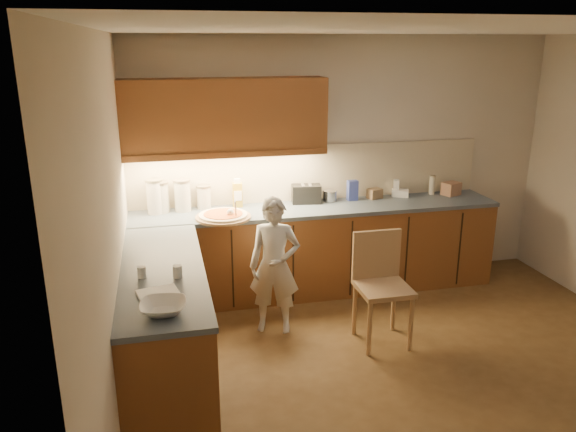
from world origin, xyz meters
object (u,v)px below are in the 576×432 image
(child, at_px, (275,266))
(toaster, at_px, (306,194))
(oil_jug, at_px, (237,194))
(wooden_chair, at_px, (380,279))
(pizza_on_board, at_px, (224,216))

(child, xyz_separation_m, toaster, (0.53, 0.91, 0.39))
(child, xyz_separation_m, oil_jug, (-0.19, 0.92, 0.43))
(oil_jug, bearing_deg, wooden_chair, -50.88)
(wooden_chair, bearing_deg, toaster, 104.97)
(pizza_on_board, height_order, child, child)
(child, distance_m, oil_jug, 1.03)
(wooden_chair, bearing_deg, child, 157.37)
(child, bearing_deg, toaster, 78.36)
(child, distance_m, toaster, 1.12)
(child, bearing_deg, pizza_on_board, 142.40)
(wooden_chair, xyz_separation_m, toaster, (-0.33, 1.27, 0.45))
(pizza_on_board, bearing_deg, toaster, 20.83)
(child, height_order, toaster, child)
(oil_jug, height_order, toaster, oil_jug)
(oil_jug, xyz_separation_m, toaster, (0.72, -0.02, -0.04))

